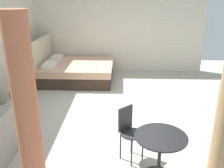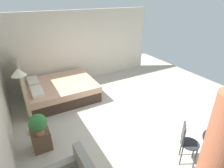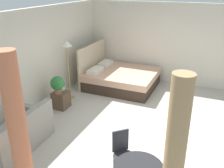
{
  "view_description": "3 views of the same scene",
  "coord_description": "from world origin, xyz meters",
  "px_view_note": "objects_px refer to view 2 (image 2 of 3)",
  "views": [
    {
      "loc": [
        -5.3,
        -0.12,
        2.61
      ],
      "look_at": [
        0.05,
        0.1,
        0.62
      ],
      "focal_mm": 39.49,
      "sensor_mm": 36.0,
      "label": 1
    },
    {
      "loc": [
        -3.51,
        2.39,
        3.17
      ],
      "look_at": [
        0.3,
        0.26,
        1.01
      ],
      "focal_mm": 29.48,
      "sensor_mm": 36.0,
      "label": 2
    },
    {
      "loc": [
        -5.17,
        -1.51,
        3.25
      ],
      "look_at": [
        0.31,
        0.86,
        0.81
      ],
      "focal_mm": 40.4,
      "sensor_mm": 36.0,
      "label": 3
    }
  ],
  "objects_px": {
    "potted_plant": "(38,124)",
    "cafe_chair_near_window": "(186,140)",
    "vase": "(36,124)",
    "floor_lamp": "(20,81)",
    "bed": "(58,90)",
    "nightstand": "(41,139)",
    "balcony_table": "(222,150)"
  },
  "relations": [
    {
      "from": "potted_plant",
      "to": "cafe_chair_near_window",
      "type": "relative_size",
      "value": 0.53
    },
    {
      "from": "vase",
      "to": "floor_lamp",
      "type": "relative_size",
      "value": 0.13
    },
    {
      "from": "bed",
      "to": "nightstand",
      "type": "xyz_separation_m",
      "value": [
        -2.03,
        0.92,
        -0.07
      ]
    },
    {
      "from": "vase",
      "to": "nightstand",
      "type": "bearing_deg",
      "value": -168.77
    },
    {
      "from": "bed",
      "to": "nightstand",
      "type": "height_order",
      "value": "bed"
    },
    {
      "from": "nightstand",
      "to": "potted_plant",
      "type": "xyz_separation_m",
      "value": [
        -0.1,
        0.0,
        0.51
      ]
    },
    {
      "from": "bed",
      "to": "floor_lamp",
      "type": "xyz_separation_m",
      "value": [
        -1.39,
        1.05,
        1.14
      ]
    },
    {
      "from": "nightstand",
      "to": "floor_lamp",
      "type": "xyz_separation_m",
      "value": [
        0.64,
        0.12,
        1.22
      ]
    },
    {
      "from": "bed",
      "to": "cafe_chair_near_window",
      "type": "height_order",
      "value": "bed"
    },
    {
      "from": "potted_plant",
      "to": "balcony_table",
      "type": "distance_m",
      "value": 3.67
    },
    {
      "from": "potted_plant",
      "to": "floor_lamp",
      "type": "distance_m",
      "value": 1.03
    },
    {
      "from": "nightstand",
      "to": "balcony_table",
      "type": "relative_size",
      "value": 0.62
    },
    {
      "from": "floor_lamp",
      "to": "balcony_table",
      "type": "bearing_deg",
      "value": -133.67
    },
    {
      "from": "nightstand",
      "to": "vase",
      "type": "bearing_deg",
      "value": 11.23
    },
    {
      "from": "nightstand",
      "to": "potted_plant",
      "type": "height_order",
      "value": "potted_plant"
    },
    {
      "from": "balcony_table",
      "to": "cafe_chair_near_window",
      "type": "distance_m",
      "value": 0.64
    },
    {
      "from": "potted_plant",
      "to": "cafe_chair_near_window",
      "type": "distance_m",
      "value": 3.03
    },
    {
      "from": "floor_lamp",
      "to": "balcony_table",
      "type": "relative_size",
      "value": 2.31
    },
    {
      "from": "bed",
      "to": "nightstand",
      "type": "relative_size",
      "value": 4.66
    },
    {
      "from": "bed",
      "to": "vase",
      "type": "distance_m",
      "value": 2.15
    },
    {
      "from": "vase",
      "to": "cafe_chair_near_window",
      "type": "distance_m",
      "value": 3.18
    },
    {
      "from": "bed",
      "to": "cafe_chair_near_window",
      "type": "xyz_separation_m",
      "value": [
        -3.84,
        -1.57,
        0.25
      ]
    },
    {
      "from": "bed",
      "to": "balcony_table",
      "type": "bearing_deg",
      "value": -154.94
    },
    {
      "from": "bed",
      "to": "floor_lamp",
      "type": "distance_m",
      "value": 2.08
    },
    {
      "from": "vase",
      "to": "cafe_chair_near_window",
      "type": "relative_size",
      "value": 0.24
    },
    {
      "from": "nightstand",
      "to": "balcony_table",
      "type": "distance_m",
      "value": 3.73
    },
    {
      "from": "potted_plant",
      "to": "floor_lamp",
      "type": "bearing_deg",
      "value": 9.4
    },
    {
      "from": "potted_plant",
      "to": "vase",
      "type": "bearing_deg",
      "value": 5.81
    },
    {
      "from": "potted_plant",
      "to": "vase",
      "type": "xyz_separation_m",
      "value": [
        0.22,
        0.02,
        -0.17
      ]
    },
    {
      "from": "floor_lamp",
      "to": "cafe_chair_near_window",
      "type": "height_order",
      "value": "floor_lamp"
    },
    {
      "from": "balcony_table",
      "to": "cafe_chair_near_window",
      "type": "bearing_deg",
      "value": 43.48
    },
    {
      "from": "nightstand",
      "to": "vase",
      "type": "xyz_separation_m",
      "value": [
        0.12,
        0.02,
        0.34
      ]
    }
  ]
}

